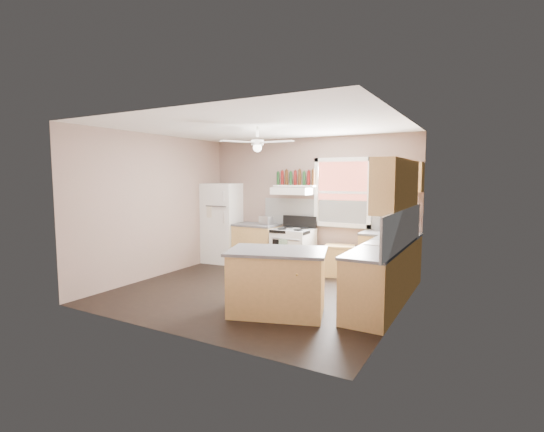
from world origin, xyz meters
The scene contains 32 objects.
floor centered at (0.00, 0.00, 0.00)m, with size 4.50×4.50×0.00m, color black.
ceiling centered at (0.00, 0.00, 2.70)m, with size 4.50×4.50×0.00m, color white.
wall_back centered at (0.00, 2.02, 1.35)m, with size 4.50×0.05×2.70m, color #866C60.
wall_right centered at (2.27, 0.00, 1.35)m, with size 0.05×4.00×2.70m, color #866C60.
wall_left centered at (-2.27, 0.00, 1.35)m, with size 0.05×4.00×2.70m, color #866C60.
backsplash_back centered at (0.45, 1.99, 1.18)m, with size 2.90×0.03×0.55m, color white.
backsplash_right centered at (2.23, 0.30, 1.18)m, with size 0.03×2.60×0.55m, color white.
window_view centered at (0.75, 1.98, 1.60)m, with size 1.00×0.02×1.20m, color brown.
window_frame centered at (0.75, 1.96, 1.60)m, with size 1.16×0.07×1.36m, color white.
refrigerator centered at (-1.93, 1.66, 0.88)m, with size 0.75×0.72×1.76m, color white.
base_cabinet_left centered at (-1.06, 1.70, 0.43)m, with size 0.90×0.60×0.86m, color tan.
counter_left centered at (-1.06, 1.70, 0.88)m, with size 0.92×0.62×0.04m, color #4E4E51.
toaster centered at (-0.82, 1.69, 0.99)m, with size 0.28×0.16×0.18m, color silver.
stove centered at (-0.15, 1.62, 0.43)m, with size 0.76×0.64×0.86m, color white.
range_hood centered at (-0.23, 1.75, 1.62)m, with size 0.78×0.50×0.14m, color white.
bottle_shelf centered at (-0.23, 1.87, 1.72)m, with size 0.90×0.26×0.03m, color white.
cart centered at (0.82, 1.69, 0.28)m, with size 0.55×0.37×0.55m, color tan.
base_cabinet_corner centered at (1.75, 1.70, 0.43)m, with size 1.00×0.60×0.86m, color tan.
base_cabinet_right centered at (1.95, 0.30, 0.43)m, with size 0.60×2.20×0.86m, color tan.
counter_corner centered at (1.75, 1.70, 0.88)m, with size 1.02×0.62×0.04m, color #4E4E51.
counter_right centered at (1.94, 0.30, 0.88)m, with size 0.62×2.22×0.04m, color #4E4E51.
sink centered at (1.94, 0.50, 0.90)m, with size 0.55×0.45×0.03m, color silver.
faucet centered at (2.10, 0.50, 0.97)m, with size 0.03×0.03×0.14m, color silver.
upper_cabinet_right centered at (2.08, 0.50, 1.78)m, with size 0.33×1.80×0.76m, color tan.
upper_cabinet_corner centered at (1.95, 1.83, 1.90)m, with size 0.60×0.33×0.52m, color tan.
paper_towel centered at (2.07, 1.86, 1.25)m, with size 0.12×0.12×0.26m, color white.
island centered at (0.75, -0.72, 0.43)m, with size 1.27×0.80×0.86m, color tan.
island_top centered at (0.75, -0.72, 0.88)m, with size 1.34×0.88×0.04m, color #4E4E51.
ceiling_fan_hub centered at (0.00, 0.00, 2.45)m, with size 0.20×0.20×0.08m, color white.
soap_bottle centered at (2.12, 0.29, 1.01)m, with size 0.09×0.09×0.23m, color silver.
red_caddy centered at (1.99, 1.17, 0.95)m, with size 0.18×0.12×0.10m, color #A60F0E.
wine_bottles centered at (-0.23, 1.87, 1.88)m, with size 0.86×0.06×0.31m.
Camera 1 is at (3.30, -5.44, 1.91)m, focal length 26.00 mm.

